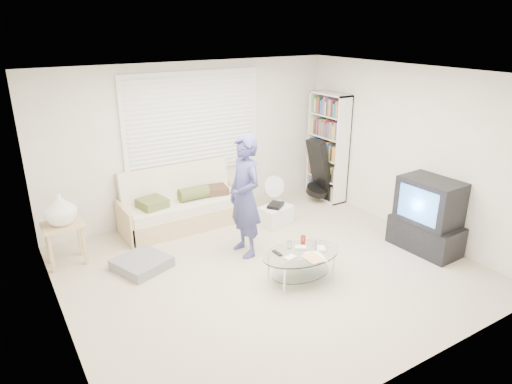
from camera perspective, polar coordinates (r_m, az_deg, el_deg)
ground at (r=6.11m, az=1.59°, el=-9.55°), size 5.00×5.00×0.00m
room_shell at (r=5.87m, az=-0.83°, el=6.40°), size 5.02×4.52×2.51m
window_blinds at (r=7.38m, az=-7.79°, el=8.52°), size 2.32×0.08×1.62m
futon_sofa at (r=7.30m, az=-9.11°, el=-1.87°), size 1.94×0.78×0.95m
grey_floor_pillow at (r=6.28m, az=-14.08°, el=-8.64°), size 0.79×0.79×0.14m
side_table at (r=6.43m, az=-23.25°, el=-2.28°), size 0.51×0.41×1.02m
bookshelf at (r=8.28m, az=8.95°, el=5.55°), size 0.30×0.81×1.92m
guitar_case at (r=8.21m, az=7.96°, el=2.16°), size 0.45×0.42×1.12m
floor_fan at (r=7.80m, az=2.09°, el=0.24°), size 0.37×0.25×0.62m
storage_bin at (r=7.31m, az=2.46°, el=-2.87°), size 0.56×0.45×0.35m
tv_unit at (r=6.82m, az=20.65°, el=-2.85°), size 0.57×0.99×1.05m
coffee_table at (r=5.75m, az=5.69°, el=-8.22°), size 1.08×0.74×0.50m
standing_person at (r=6.15m, az=-1.40°, el=-0.59°), size 0.41×0.62×1.69m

